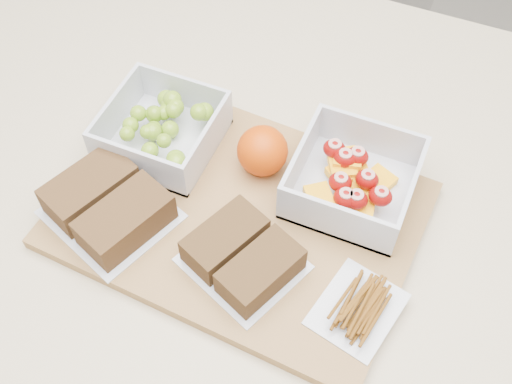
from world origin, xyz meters
TOP-DOWN VIEW (x-y plane):
  - counter at (0.00, 0.00)m, footprint 1.20×0.90m
  - cutting_board at (-0.03, -0.03)m, footprint 0.44×0.32m
  - grape_container at (-0.16, 0.04)m, footprint 0.14×0.14m
  - fruit_container at (0.09, 0.05)m, footprint 0.14×0.14m
  - orange at (-0.03, 0.05)m, footprint 0.06×0.06m
  - sandwich_bag_left at (-0.17, -0.09)m, footprint 0.17×0.16m
  - sandwich_bag_center at (0.01, -0.09)m, footprint 0.16×0.15m
  - pretzel_bag at (0.14, -0.10)m, footprint 0.10×0.11m

SIDE VIEW (x-z plane):
  - counter at x=0.00m, z-range 0.00..0.90m
  - cutting_board at x=-0.03m, z-range 0.90..0.92m
  - pretzel_bag at x=0.14m, z-range 0.92..0.94m
  - sandwich_bag_center at x=0.01m, z-range 0.92..0.95m
  - sandwich_bag_left at x=-0.17m, z-range 0.92..0.96m
  - fruit_container at x=0.09m, z-range 0.91..0.97m
  - grape_container at x=-0.16m, z-range 0.91..0.97m
  - orange at x=-0.03m, z-range 0.92..0.98m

